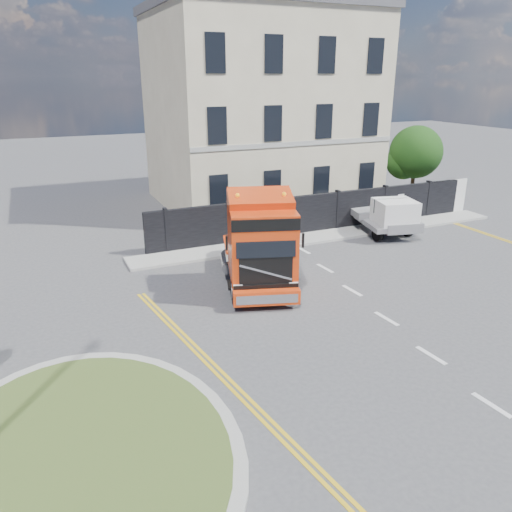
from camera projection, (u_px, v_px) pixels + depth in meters
name	position (u px, v px, depth m)	size (l,w,h in m)	color
ground	(303.00, 331.00, 15.75)	(120.00, 120.00, 0.00)	#424244
traffic_island	(81.00, 456.00, 10.46)	(6.80, 6.80, 0.17)	#989993
hoarding_fence	(329.00, 212.00, 25.66)	(18.80, 0.25, 2.00)	black
georgian_building	(259.00, 108.00, 30.26)	(12.30, 10.30, 12.80)	beige
tree	(413.00, 155.00, 30.63)	(3.20, 3.20, 4.80)	#382619
pavement_far	(329.00, 235.00, 24.99)	(20.00, 1.60, 0.12)	#989993
truck	(260.00, 247.00, 18.46)	(4.01, 6.51, 3.66)	black
flatbed_pickup	(387.00, 215.00, 24.86)	(2.86, 4.98, 1.93)	slate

